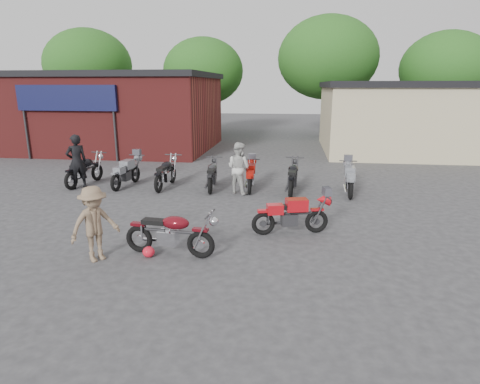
# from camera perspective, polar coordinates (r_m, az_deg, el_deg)

# --- Properties ---
(ground) EXTENTS (90.00, 90.00, 0.00)m
(ground) POSITION_cam_1_polar(r_m,az_deg,el_deg) (9.28, -3.89, -7.75)
(ground) COLOR #343437
(brick_building) EXTENTS (12.00, 8.00, 4.00)m
(brick_building) POSITION_cam_1_polar(r_m,az_deg,el_deg) (24.87, -18.40, 10.55)
(brick_building) COLOR maroon
(brick_building) RESTS_ON ground
(stucco_building) EXTENTS (10.00, 8.00, 3.50)m
(stucco_building) POSITION_cam_1_polar(r_m,az_deg,el_deg) (24.41, 23.91, 9.39)
(stucco_building) COLOR tan
(stucco_building) RESTS_ON ground
(tree_0) EXTENTS (6.56, 6.56, 8.20)m
(tree_0) POSITION_cam_1_polar(r_m,az_deg,el_deg) (34.22, -20.59, 14.89)
(tree_0) COLOR #1D5115
(tree_0) RESTS_ON ground
(tree_1) EXTENTS (5.92, 5.92, 7.40)m
(tree_1) POSITION_cam_1_polar(r_m,az_deg,el_deg) (31.12, -5.17, 15.10)
(tree_1) COLOR #1D5115
(tree_1) RESTS_ON ground
(tree_2) EXTENTS (7.04, 7.04, 8.80)m
(tree_2) POSITION_cam_1_polar(r_m,az_deg,el_deg) (30.48, 12.25, 16.15)
(tree_2) COLOR #1D5115
(tree_2) RESTS_ON ground
(tree_3) EXTENTS (6.08, 6.08, 7.60)m
(tree_3) POSITION_cam_1_polar(r_m,az_deg,el_deg) (32.07, 27.00, 13.76)
(tree_3) COLOR #1D5115
(tree_3) RESTS_ON ground
(vintage_motorcycle) EXTENTS (2.02, 0.84, 1.14)m
(vintage_motorcycle) POSITION_cam_1_polar(r_m,az_deg,el_deg) (8.73, -9.82, -5.42)
(vintage_motorcycle) COLOR #5D0B13
(vintage_motorcycle) RESTS_ON ground
(sportbike) EXTENTS (1.95, 1.06, 1.08)m
(sportbike) POSITION_cam_1_polar(r_m,az_deg,el_deg) (9.93, 7.40, -2.99)
(sportbike) COLOR red
(sportbike) RESTS_ON ground
(helmet) EXTENTS (0.26, 0.26, 0.24)m
(helmet) POSITION_cam_1_polar(r_m,az_deg,el_deg) (8.90, -12.87, -8.29)
(helmet) COLOR red
(helmet) RESTS_ON ground
(person_dark) EXTENTS (0.82, 0.82, 1.93)m
(person_dark) POSITION_cam_1_polar(r_m,az_deg,el_deg) (15.33, -22.20, 4.02)
(person_dark) COLOR black
(person_dark) RESTS_ON ground
(person_light) EXTENTS (1.06, 0.99, 1.75)m
(person_light) POSITION_cam_1_polar(r_m,az_deg,el_deg) (13.53, -0.21, 3.43)
(person_light) COLOR silver
(person_light) RESTS_ON ground
(person_tan) EXTENTS (1.12, 1.18, 1.60)m
(person_tan) POSITION_cam_1_polar(r_m,az_deg,el_deg) (8.82, -19.98, -4.30)
(person_tan) COLOR #7E674E
(person_tan) RESTS_ON ground
(row_bike_0) EXTENTS (0.99, 2.15, 1.20)m
(row_bike_0) POSITION_cam_1_polar(r_m,az_deg,el_deg) (15.85, -21.21, 3.10)
(row_bike_0) COLOR black
(row_bike_0) RESTS_ON ground
(row_bike_1) EXTENTS (0.84, 2.01, 1.13)m
(row_bike_1) POSITION_cam_1_polar(r_m,az_deg,el_deg) (15.12, -15.90, 2.89)
(row_bike_1) COLOR gray
(row_bike_1) RESTS_ON ground
(row_bike_2) EXTENTS (0.72, 2.04, 1.18)m
(row_bike_2) POSITION_cam_1_polar(r_m,az_deg,el_deg) (14.62, -10.52, 2.90)
(row_bike_2) COLOR black
(row_bike_2) RESTS_ON ground
(row_bike_3) EXTENTS (0.84, 2.00, 1.13)m
(row_bike_3) POSITION_cam_1_polar(r_m,az_deg,el_deg) (14.21, -3.99, 2.67)
(row_bike_3) COLOR #252528
(row_bike_3) RESTS_ON ground
(row_bike_4) EXTENTS (0.69, 1.85, 1.05)m
(row_bike_4) POSITION_cam_1_polar(r_m,az_deg,el_deg) (14.11, 1.54, 2.46)
(row_bike_4) COLOR #AC160E
(row_bike_4) RESTS_ON ground
(row_bike_5) EXTENTS (0.82, 2.09, 1.19)m
(row_bike_5) POSITION_cam_1_polar(r_m,az_deg,el_deg) (13.85, 7.53, 2.38)
(row_bike_5) COLOR black
(row_bike_5) RESTS_ON ground
(row_bike_6) EXTENTS (0.72, 1.93, 1.10)m
(row_bike_6) POSITION_cam_1_polar(r_m,az_deg,el_deg) (14.01, 15.28, 1.94)
(row_bike_6) COLOR gray
(row_bike_6) RESTS_ON ground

